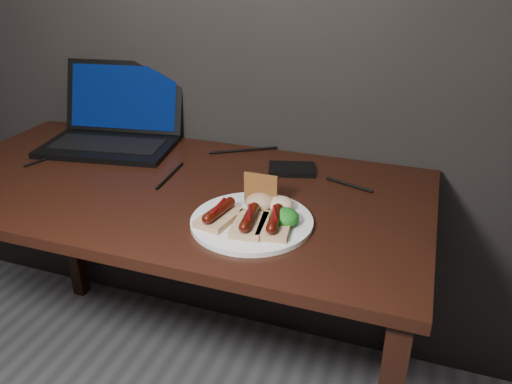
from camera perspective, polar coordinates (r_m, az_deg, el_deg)
The scene contains 12 objects.
desk at distance 1.43m, azimuth -9.50°, elevation -2.39°, with size 1.40×0.70×0.75m.
laptop at distance 1.72m, azimuth -15.89°, elevation 7.14°, with size 0.46×0.39×0.25m.
hard_drive at distance 1.45m, azimuth 4.10°, elevation 2.61°, with size 0.13×0.09×0.02m, color black.
desk_cables at distance 1.51m, azimuth -7.35°, elevation 3.23°, with size 1.01×0.40×0.01m.
plate at distance 1.18m, azimuth -0.48°, elevation -3.39°, with size 0.29×0.29×0.01m, color white.
bread_sausage_left at distance 1.17m, azimuth -4.24°, elevation -2.58°, with size 0.09×0.13×0.04m.
bread_sausage_center at distance 1.14m, azimuth -0.77°, elevation -3.39°, with size 0.08×0.12×0.04m.
bread_sausage_right at distance 1.13m, azimuth 2.15°, elevation -3.54°, with size 0.09×0.12×0.04m.
crispbread at distance 1.22m, azimuth 0.54°, elevation 0.22°, with size 0.09×0.01×0.09m, color #945B28.
salad_greens at distance 1.15m, azimuth 3.20°, elevation -2.90°, with size 0.07×0.07×0.04m, color #155B12.
salsa_mound at distance 1.21m, azimuth 0.47°, elevation -1.17°, with size 0.07×0.07×0.04m, color maroon.
coleslaw_mound at distance 1.21m, azimuth 2.79°, elevation -1.41°, with size 0.06×0.06×0.04m, color white.
Camera 1 is at (0.63, 0.29, 1.34)m, focal length 35.00 mm.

